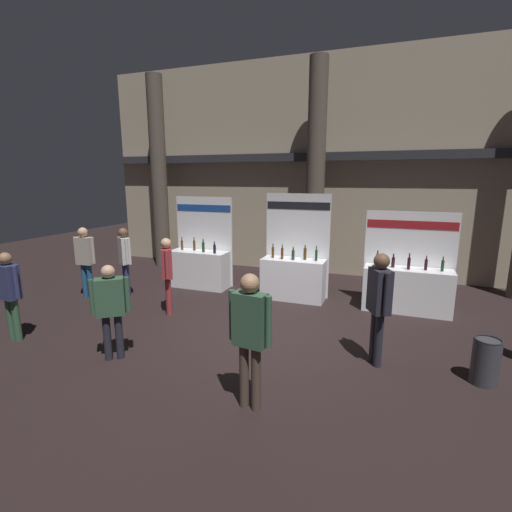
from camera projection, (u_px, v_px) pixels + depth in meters
The scene contains 13 objects.
ground_plane at pixel (268, 331), 7.27m from camera, with size 28.92×28.92×0.00m, color black.
hall_colonnade at pixel (321, 169), 11.08m from camera, with size 14.46×1.31×6.43m.
exhibitor_booth_0 at pixel (200, 265), 10.12m from camera, with size 1.67×0.66×2.43m.
exhibitor_booth_1 at pixel (294, 274), 9.12m from camera, with size 1.60×0.66×2.56m.
exhibitor_booth_2 at pixel (407, 286), 8.27m from camera, with size 1.95×0.66×2.20m.
trash_bin at pixel (486, 361), 5.36m from camera, with size 0.37×0.37×0.69m.
visitor_1 at pixel (250, 330), 4.63m from camera, with size 0.59×0.26×1.80m.
visitor_2 at pixel (85, 256), 9.11m from camera, with size 0.58×0.25×1.76m.
visitor_3 at pixel (167, 269), 8.03m from camera, with size 0.38×0.46×1.68m.
visitor_4 at pixel (110, 304), 5.97m from camera, with size 0.50×0.46×1.59m.
visitor_5 at pixel (125, 256), 9.23m from camera, with size 0.45×0.38×1.73m.
visitor_6 at pixel (379, 298), 5.78m from camera, with size 0.40×0.52×1.82m.
visitor_7 at pixel (9, 289), 6.68m from camera, with size 0.53×0.28×1.65m.
Camera 1 is at (2.14, -6.47, 2.94)m, focal length 26.10 mm.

